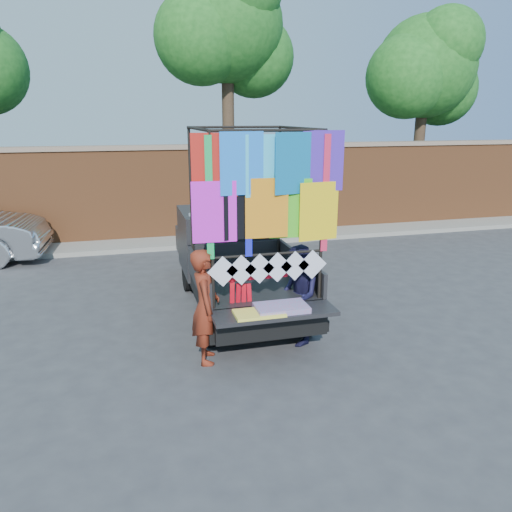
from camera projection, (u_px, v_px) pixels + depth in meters
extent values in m
plane|color=#38383A|center=(276.00, 337.00, 7.86)|extent=(90.00, 90.00, 0.00)
cube|color=brown|center=(203.00, 194.00, 14.04)|extent=(30.00, 0.35, 2.50)
cube|color=gray|center=(202.00, 146.00, 13.68)|extent=(30.00, 0.45, 0.12)
cube|color=gray|center=(209.00, 240.00, 13.71)|extent=(30.00, 1.20, 0.12)
cylinder|color=#38281C|center=(228.00, 138.00, 15.00)|extent=(0.36, 0.36, 5.46)
sphere|color=#185619|center=(227.00, 25.00, 14.15)|extent=(3.20, 3.20, 3.20)
sphere|color=#185619|center=(254.00, 57.00, 14.96)|extent=(2.40, 2.40, 2.40)
sphere|color=#185619|center=(201.00, 37.00, 13.78)|extent=(2.60, 2.60, 2.60)
cylinder|color=#38281C|center=(418.00, 149.00, 16.73)|extent=(0.36, 0.36, 4.55)
sphere|color=#185619|center=(425.00, 67.00, 16.02)|extent=(3.20, 3.20, 3.20)
sphere|color=#185619|center=(440.00, 89.00, 16.79)|extent=(2.40, 2.40, 2.40)
sphere|color=#185619|center=(408.00, 76.00, 15.63)|extent=(2.60, 2.60, 2.60)
sphere|color=#185619|center=(447.00, 43.00, 15.36)|extent=(2.20, 2.20, 2.20)
cylinder|color=black|center=(189.00, 275.00, 9.91)|extent=(0.21, 0.63, 0.63)
cylinder|color=black|center=(211.00, 326.00, 7.51)|extent=(0.21, 0.63, 0.63)
cylinder|color=black|center=(261.00, 269.00, 10.28)|extent=(0.21, 0.63, 0.63)
cylinder|color=black|center=(304.00, 316.00, 7.88)|extent=(0.21, 0.63, 0.63)
cube|color=black|center=(241.00, 285.00, 8.81)|extent=(1.62, 4.01, 0.29)
cube|color=black|center=(251.00, 284.00, 8.07)|extent=(1.72, 2.20, 0.10)
cube|color=black|center=(199.00, 275.00, 7.81)|extent=(0.06, 2.20, 0.43)
cube|color=black|center=(300.00, 267.00, 8.22)|extent=(0.06, 2.20, 0.43)
cube|color=black|center=(236.00, 254.00, 9.02)|extent=(1.72, 0.06, 0.43)
cube|color=black|center=(226.00, 240.00, 9.87)|extent=(1.72, 1.53, 1.19)
cube|color=#8C9EAD|center=(230.00, 225.00, 9.36)|extent=(1.53, 0.06, 0.53)
cube|color=#8C9EAD|center=(219.00, 223.00, 10.48)|extent=(1.53, 0.10, 0.67)
cube|color=black|center=(216.00, 239.00, 10.91)|extent=(1.67, 0.86, 0.53)
cube|color=black|center=(275.00, 313.00, 6.82)|extent=(1.72, 0.53, 0.06)
cube|color=black|center=(270.00, 331.00, 7.12)|extent=(1.77, 0.14, 0.17)
cylinder|color=black|center=(212.00, 224.00, 6.61)|extent=(0.05, 0.05, 2.39)
cylinder|color=black|center=(191.00, 200.00, 8.47)|extent=(0.05, 0.05, 2.39)
cylinder|color=black|center=(322.00, 218.00, 6.99)|extent=(0.05, 0.05, 2.39)
cylinder|color=black|center=(279.00, 196.00, 8.86)|extent=(0.05, 0.05, 2.39)
cylinder|color=black|center=(269.00, 130.00, 6.47)|extent=(1.62, 0.04, 0.04)
cylinder|color=black|center=(235.00, 127.00, 8.34)|extent=(1.62, 0.04, 0.04)
cylinder|color=black|center=(198.00, 129.00, 7.21)|extent=(0.04, 2.05, 0.04)
cylinder|color=black|center=(300.00, 128.00, 7.60)|extent=(0.04, 2.05, 0.04)
cylinder|color=black|center=(268.00, 254.00, 6.93)|extent=(1.62, 0.04, 0.04)
cube|color=red|center=(216.00, 165.00, 6.40)|extent=(0.59, 0.01, 0.81)
cube|color=#1C7DFF|center=(243.00, 165.00, 6.45)|extent=(0.59, 0.01, 0.81)
cube|color=#35CEFF|center=(269.00, 164.00, 6.57)|extent=(0.59, 0.01, 0.81)
cube|color=#0C6EA9|center=(296.00, 164.00, 6.63)|extent=(0.59, 0.01, 0.81)
cube|color=#4A25BC|center=(320.00, 163.00, 6.75)|extent=(0.59, 0.01, 0.81)
cube|color=#F11BF4|center=(217.00, 213.00, 6.53)|extent=(0.59, 0.01, 0.81)
cube|color=black|center=(243.00, 212.00, 6.65)|extent=(0.59, 0.01, 0.81)
cube|color=orange|center=(270.00, 211.00, 6.71)|extent=(0.59, 0.01, 0.81)
cube|color=#49CB23|center=(294.00, 209.00, 6.83)|extent=(0.59, 0.01, 0.81)
cube|color=yellow|center=(319.00, 208.00, 6.88)|extent=(0.59, 0.01, 0.81)
cube|color=green|center=(209.00, 199.00, 6.47)|extent=(0.10, 0.01, 1.62)
cube|color=#E0254A|center=(326.00, 194.00, 6.87)|extent=(0.10, 0.01, 1.62)
cube|color=#171FD6|center=(249.00, 197.00, 6.60)|extent=(0.10, 0.01, 1.62)
cube|color=white|center=(223.00, 272.00, 6.79)|extent=(0.43, 0.01, 0.43)
cube|color=white|center=(241.00, 270.00, 6.86)|extent=(0.43, 0.01, 0.43)
cube|color=white|center=(260.00, 269.00, 6.92)|extent=(0.43, 0.01, 0.43)
cube|color=white|center=(277.00, 267.00, 6.99)|extent=(0.43, 0.01, 0.43)
cube|color=white|center=(295.00, 266.00, 7.05)|extent=(0.43, 0.01, 0.43)
cube|color=white|center=(312.00, 265.00, 7.11)|extent=(0.43, 0.01, 0.43)
cube|color=#F3367C|center=(281.00, 308.00, 6.83)|extent=(0.72, 0.43, 0.08)
cube|color=#FFF150|center=(259.00, 313.00, 6.69)|extent=(0.67, 0.38, 0.04)
imported|color=maroon|center=(205.00, 306.00, 6.91)|extent=(0.46, 0.64, 1.64)
imported|color=#171637|center=(298.00, 295.00, 7.50)|extent=(0.70, 0.84, 1.53)
cube|color=red|center=(253.00, 278.00, 7.11)|extent=(1.02, 0.07, 0.04)
cube|color=red|center=(232.00, 301.00, 7.10)|extent=(0.06, 0.02, 0.59)
cube|color=red|center=(238.00, 302.00, 7.13)|extent=(0.06, 0.02, 0.59)
cube|color=red|center=(244.00, 303.00, 7.15)|extent=(0.06, 0.02, 0.59)
cube|color=red|center=(250.00, 304.00, 7.18)|extent=(0.06, 0.02, 0.59)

